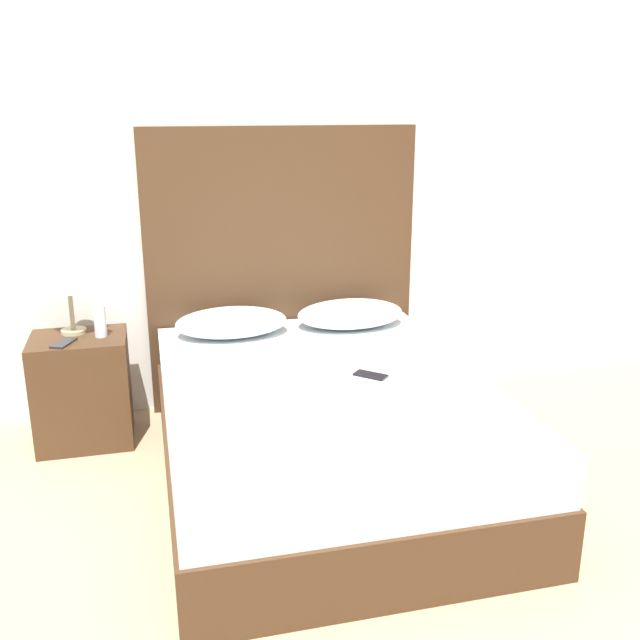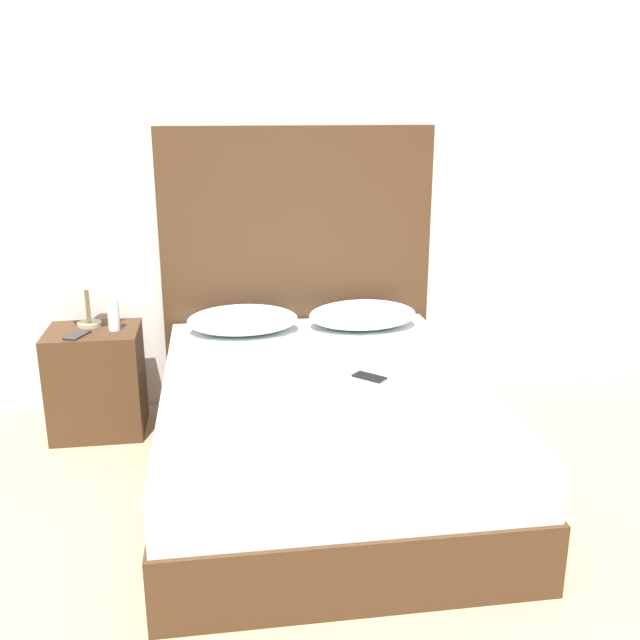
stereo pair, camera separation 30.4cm
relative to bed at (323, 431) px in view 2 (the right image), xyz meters
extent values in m
cube|color=white|center=(-0.12, 1.06, 1.10)|extent=(10.00, 0.06, 2.70)
cube|color=#422B19|center=(0.00, 0.00, -0.10)|extent=(1.46, 1.92, 0.29)
cube|color=silver|center=(0.00, 0.00, 0.15)|extent=(1.43, 1.88, 0.21)
cube|color=#422B19|center=(0.00, 0.98, 0.54)|extent=(1.53, 0.05, 1.59)
ellipsoid|color=silver|center=(-0.33, 0.73, 0.33)|extent=(0.60, 0.36, 0.15)
ellipsoid|color=silver|center=(0.33, 0.73, 0.33)|extent=(0.60, 0.36, 0.15)
cube|color=black|center=(0.21, -0.02, 0.26)|extent=(0.16, 0.15, 0.01)
cube|color=#422B19|center=(-1.11, 0.70, 0.03)|extent=(0.47, 0.38, 0.57)
cylinder|color=tan|center=(-1.14, 0.77, 0.33)|extent=(0.13, 0.13, 0.02)
cylinder|color=tan|center=(-1.14, 0.77, 0.45)|extent=(0.02, 0.02, 0.21)
cone|color=beige|center=(-1.14, 0.77, 0.63)|extent=(0.28, 0.28, 0.16)
cube|color=#232328|center=(-1.17, 0.60, 0.33)|extent=(0.12, 0.17, 0.01)
cylinder|color=silver|center=(-0.99, 0.68, 0.40)|extent=(0.06, 0.06, 0.16)
camera|label=1|loc=(-0.74, -2.90, 1.46)|focal=40.00mm
camera|label=2|loc=(-0.44, -2.96, 1.46)|focal=40.00mm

